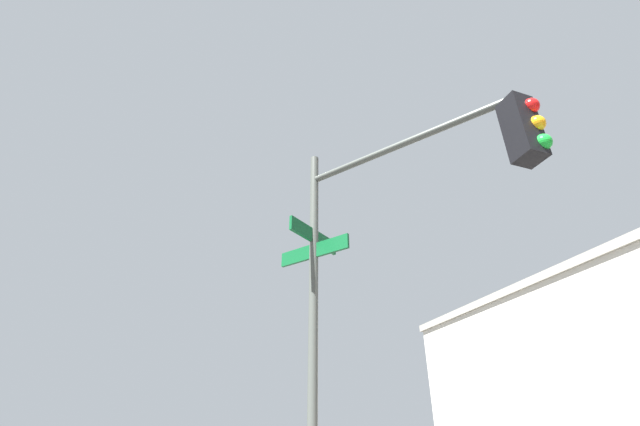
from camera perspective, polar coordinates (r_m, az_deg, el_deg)
traffic_signal_near at (r=4.94m, az=11.17°, el=-2.57°), size 2.99×2.16×5.61m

